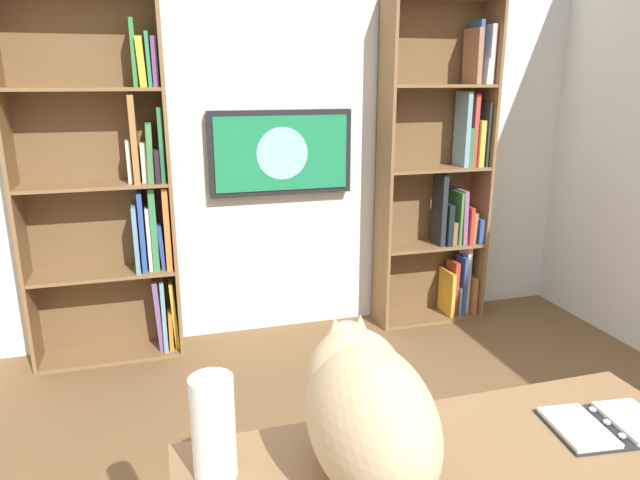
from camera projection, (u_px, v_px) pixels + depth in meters
name	position (u px, v px, depth m)	size (l,w,h in m)	color
wall_back	(272.00, 137.00, 3.75)	(4.52, 0.06, 2.70)	silver
bookshelf_left	(444.00, 178.00, 4.00)	(0.78, 0.28, 2.24)	brown
bookshelf_right	(115.00, 190.00, 3.41)	(0.89, 0.28, 2.22)	brown
wall_mounted_tv	(281.00, 153.00, 3.71)	(0.95, 0.07, 0.55)	black
cat	(365.00, 407.00, 1.39)	(0.30, 0.63, 0.38)	#D1B284
open_binder	(606.00, 425.00, 1.64)	(0.35, 0.26, 0.02)	#26262B
paper_towel_roll	(213.00, 427.00, 1.41)	(0.11, 0.11, 0.27)	white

